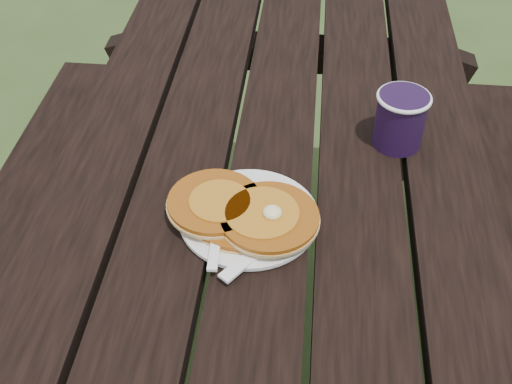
# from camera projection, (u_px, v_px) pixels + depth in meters

# --- Properties ---
(picnic_table) EXTENTS (1.36, 1.80, 0.75)m
(picnic_table) POSITION_uv_depth(u_px,v_px,m) (263.00, 355.00, 1.27)
(picnic_table) COLOR black
(picnic_table) RESTS_ON ground
(plate) EXTENTS (0.23, 0.23, 0.01)m
(plate) POSITION_uv_depth(u_px,v_px,m) (249.00, 218.00, 1.01)
(plate) COLOR white
(plate) RESTS_ON picnic_table
(pancake_stack) EXTENTS (0.24, 0.17, 0.04)m
(pancake_stack) POSITION_uv_depth(u_px,v_px,m) (243.00, 212.00, 0.99)
(pancake_stack) COLOR #9F5212
(pancake_stack) RESTS_ON plate
(knife) EXTENTS (0.12, 0.16, 0.00)m
(knife) POSITION_uv_depth(u_px,v_px,m) (265.00, 245.00, 0.96)
(knife) COLOR white
(knife) RESTS_ON plate
(fork) EXTENTS (0.04, 0.16, 0.01)m
(fork) POSITION_uv_depth(u_px,v_px,m) (216.00, 242.00, 0.95)
(fork) COLOR white
(fork) RESTS_ON plate
(coffee_cup) EXTENTS (0.09, 0.09, 0.10)m
(coffee_cup) POSITION_uv_depth(u_px,v_px,m) (401.00, 117.00, 1.12)
(coffee_cup) COLOR black
(coffee_cup) RESTS_ON picnic_table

